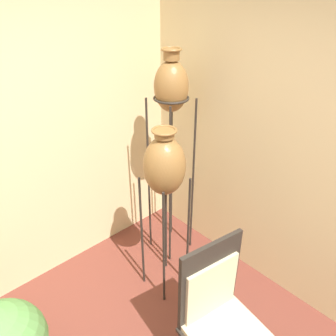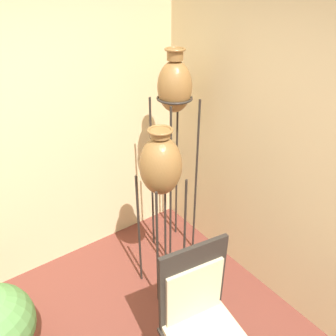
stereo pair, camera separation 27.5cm
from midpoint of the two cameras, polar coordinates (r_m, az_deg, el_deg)
wall_right at (r=2.50m, az=24.27°, el=0.81°), size 0.06×7.57×2.70m
vase_stand_tall at (r=2.76m, az=-2.37°, el=12.93°), size 0.32×0.32×2.01m
vase_stand_medium at (r=2.47m, az=-3.81°, el=-0.07°), size 0.33×0.33×1.54m
chair at (r=2.29m, az=5.35°, el=-24.07°), size 0.56×0.54×1.10m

